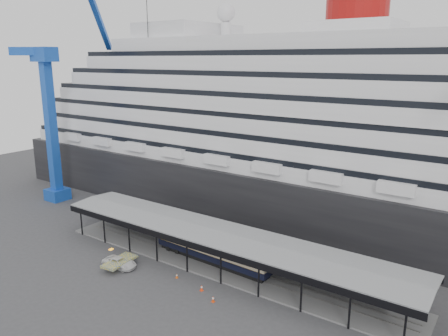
# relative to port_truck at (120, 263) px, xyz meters

# --- Properties ---
(ground) EXTENTS (200.00, 200.00, 0.00)m
(ground) POSITION_rel_port_truck_xyz_m (11.67, 3.61, -0.71)
(ground) COLOR #3A3A3C
(ground) RESTS_ON ground
(cruise_ship) EXTENTS (130.00, 30.00, 43.90)m
(cruise_ship) POSITION_rel_port_truck_xyz_m (11.71, 35.61, 17.64)
(cruise_ship) COLOR black
(cruise_ship) RESTS_ON ground
(platform_canopy) EXTENTS (56.00, 9.18, 5.30)m
(platform_canopy) POSITION_rel_port_truck_xyz_m (11.67, 8.61, 1.65)
(platform_canopy) COLOR slate
(platform_canopy) RESTS_ON ground
(crane_blue) EXTENTS (22.63, 19.19, 47.60)m
(crane_blue) POSITION_rel_port_truck_xyz_m (-33.45, 14.23, 19.24)
(crane_blue) COLOR blue
(crane_blue) RESTS_ON ground
(port_truck) EXTENTS (5.34, 2.86, 1.43)m
(port_truck) POSITION_rel_port_truck_xyz_m (0.00, 0.00, 0.00)
(port_truck) COLOR silver
(port_truck) RESTS_ON ground
(pullman_carriage) EXTENTS (19.51, 3.26, 19.08)m
(pullman_carriage) POSITION_rel_port_truck_xyz_m (10.04, 8.61, 1.63)
(pullman_carriage) COLOR black
(pullman_carriage) RESTS_ON ground
(traffic_cone_left) EXTENTS (0.40, 0.40, 0.67)m
(traffic_cone_left) POSITION_rel_port_truck_xyz_m (8.78, 2.29, -0.38)
(traffic_cone_left) COLOR #D8550C
(traffic_cone_left) RESTS_ON ground
(traffic_cone_mid) EXTENTS (0.46, 0.46, 0.81)m
(traffic_cone_mid) POSITION_rel_port_truck_xyz_m (16.40, 0.29, -0.31)
(traffic_cone_mid) COLOR #DB3D0C
(traffic_cone_mid) RESTS_ON ground
(traffic_cone_right) EXTENTS (0.54, 0.54, 0.83)m
(traffic_cone_right) POSITION_rel_port_truck_xyz_m (13.60, 1.59, -0.30)
(traffic_cone_right) COLOR #FA3B0D
(traffic_cone_right) RESTS_ON ground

